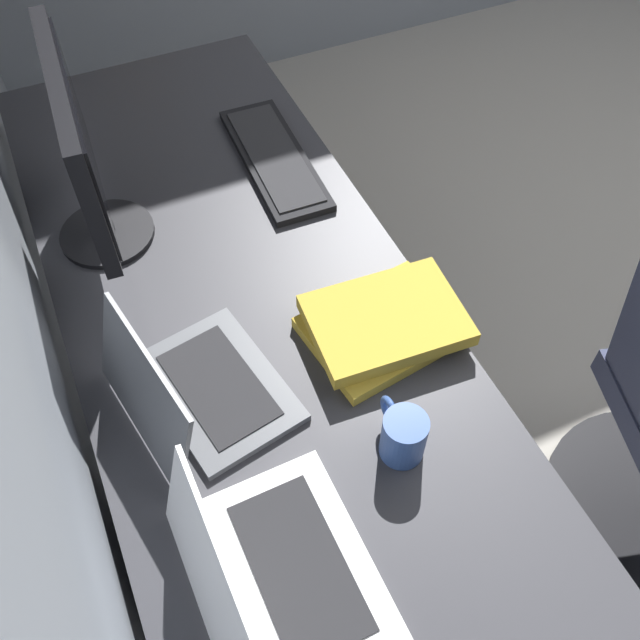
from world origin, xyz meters
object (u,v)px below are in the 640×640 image
object	(u,v)px
laptop_left	(190,389)
keyboard_main	(275,158)
laptop_leftmost	(266,574)
coffee_mug	(403,435)
monitor_primary	(81,151)
drawer_pedestal	(309,542)
book_stack_near	(384,324)

from	to	relation	value
laptop_left	keyboard_main	xyz separation A→B (m)	(0.55, -0.38, -0.04)
laptop_leftmost	laptop_left	xyz separation A→B (m)	(0.35, 0.00, -0.00)
keyboard_main	coffee_mug	distance (m)	0.79
monitor_primary	laptop_left	distance (m)	0.51
laptop_leftmost	laptop_left	size ratio (longest dim) A/B	1.00
laptop_left	coffee_mug	distance (m)	0.37
drawer_pedestal	laptop_leftmost	size ratio (longest dim) A/B	2.07
book_stack_near	coffee_mug	world-z (taller)	coffee_mug
laptop_left	drawer_pedestal	bearing A→B (deg)	-143.52
laptop_leftmost	book_stack_near	size ratio (longest dim) A/B	1.10
keyboard_main	book_stack_near	xyz separation A→B (m)	(-0.55, -0.00, 0.02)
drawer_pedestal	book_stack_near	bearing A→B (deg)	-52.70
keyboard_main	laptop_left	bearing A→B (deg)	145.64
monitor_primary	book_stack_near	world-z (taller)	monitor_primary
keyboard_main	monitor_primary	bearing A→B (deg)	100.42
keyboard_main	coffee_mug	xyz separation A→B (m)	(-0.78, 0.08, 0.04)
drawer_pedestal	laptop_left	world-z (taller)	laptop_left
laptop_left	coffee_mug	size ratio (longest dim) A/B	2.89
laptop_left	coffee_mug	world-z (taller)	laptop_left
keyboard_main	coffee_mug	size ratio (longest dim) A/B	3.65
keyboard_main	book_stack_near	world-z (taller)	book_stack_near
drawer_pedestal	laptop_left	xyz separation A→B (m)	(0.19, 0.14, 0.43)
monitor_primary	book_stack_near	size ratio (longest dim) A/B	1.53
monitor_primary	keyboard_main	bearing A→B (deg)	-79.58
book_stack_near	monitor_primary	bearing A→B (deg)	41.25
drawer_pedestal	coffee_mug	bearing A→B (deg)	-105.87
laptop_left	book_stack_near	world-z (taller)	laptop_left
monitor_primary	keyboard_main	distance (m)	0.47
drawer_pedestal	coffee_mug	world-z (taller)	coffee_mug
laptop_left	keyboard_main	bearing A→B (deg)	-34.36
drawer_pedestal	laptop_leftmost	world-z (taller)	laptop_leftmost
monitor_primary	coffee_mug	world-z (taller)	monitor_primary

